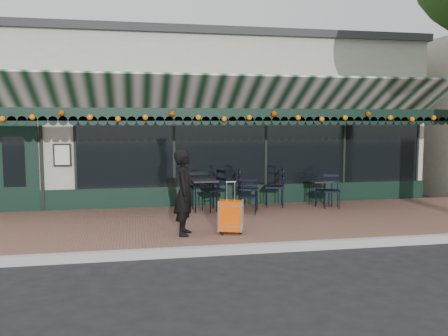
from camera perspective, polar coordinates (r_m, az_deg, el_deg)
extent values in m
plane|color=black|center=(8.56, 3.18, -10.01)|extent=(80.00, 80.00, 0.00)
cube|color=brown|center=(10.43, 0.50, -6.73)|extent=(18.00, 4.00, 0.15)
cube|color=#9E9E99|center=(8.46, 3.32, -9.66)|extent=(18.00, 0.16, 0.15)
cube|color=#A39C8D|center=(16.12, -3.72, 5.39)|extent=(12.00, 8.00, 4.50)
cube|color=black|center=(12.41, 4.14, 2.57)|extent=(9.20, 0.04, 2.00)
cube|color=black|center=(12.34, -23.89, 0.22)|extent=(1.10, 0.07, 2.20)
cube|color=silver|center=(12.08, -18.89, 1.49)|extent=(0.42, 0.04, 0.55)
cube|color=black|center=(10.71, -0.04, 6.44)|extent=(12.00, 0.03, 0.28)
cylinder|color=orange|center=(10.65, 0.02, 6.34)|extent=(11.60, 0.12, 0.12)
imported|color=black|center=(9.01, -4.79, -2.98)|extent=(0.51, 0.66, 1.62)
cube|color=#ED4A07|center=(9.14, 0.81, -5.75)|extent=(0.50, 0.38, 0.59)
cube|color=black|center=(9.20, 0.81, -7.73)|extent=(0.50, 0.38, 0.06)
cube|color=silver|center=(9.05, 0.81, -2.80)|extent=(0.20, 0.09, 0.36)
cube|color=black|center=(12.41, 11.54, -1.58)|extent=(0.52, 0.52, 0.03)
cylinder|color=black|center=(12.18, 10.95, -3.24)|extent=(0.03, 0.03, 0.61)
cylinder|color=black|center=(12.34, 12.83, -3.16)|extent=(0.03, 0.03, 0.61)
cylinder|color=black|center=(12.58, 10.22, -2.94)|extent=(0.03, 0.03, 0.61)
cylinder|color=black|center=(12.74, 12.05, -2.87)|extent=(0.03, 0.03, 0.61)
cube|color=black|center=(11.48, -2.36, -1.51)|extent=(0.61, 0.61, 0.04)
cylinder|color=black|center=(11.25, -3.45, -3.60)|extent=(0.03, 0.03, 0.71)
cylinder|color=black|center=(11.32, -0.89, -3.53)|extent=(0.03, 0.03, 0.71)
cylinder|color=black|center=(11.74, -3.77, -3.21)|extent=(0.03, 0.03, 0.71)
cylinder|color=black|center=(11.82, -1.32, -3.15)|extent=(0.03, 0.03, 0.71)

